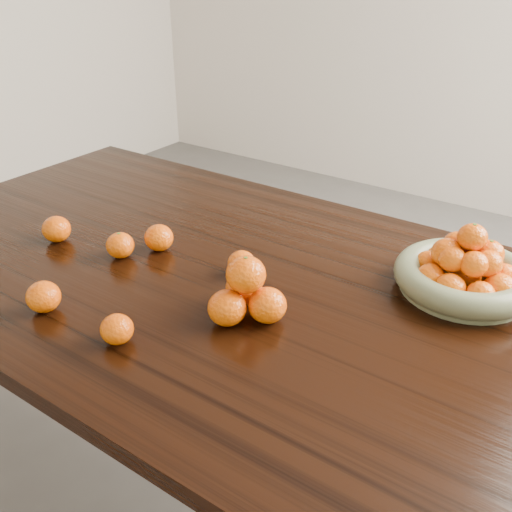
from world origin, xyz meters
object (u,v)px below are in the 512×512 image
Objects in this scene: fruit_bowl at (465,273)px; orange_pyramid at (246,293)px; loose_orange_0 at (120,245)px; dining_table at (253,315)px.

fruit_bowl reaches higher than orange_pyramid.
fruit_bowl is 4.45× the size of loose_orange_0.
dining_table is 0.19m from orange_pyramid.
dining_table is at bearing -149.82° from fruit_bowl.
fruit_bowl is 0.78m from loose_orange_0.
orange_pyramid is at bearing -133.54° from fruit_bowl.
fruit_bowl is at bearing 30.18° from dining_table.
orange_pyramid is (-0.33, -0.34, 0.01)m from fruit_bowl.
dining_table is 0.35m from loose_orange_0.
loose_orange_0 reaches higher than dining_table.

